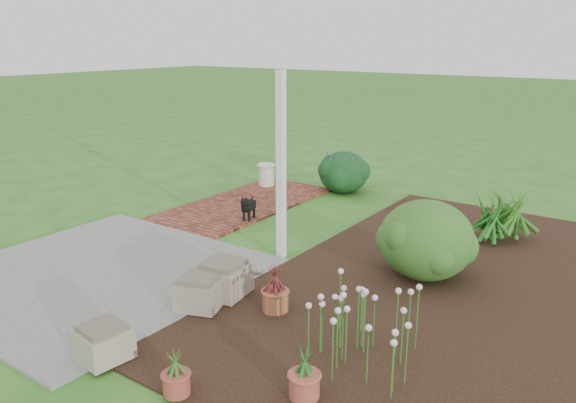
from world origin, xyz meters
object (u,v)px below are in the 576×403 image
Objects in this scene: stone_trough_near at (104,344)px; cream_ceramic_urn at (266,175)px; black_dog at (248,206)px; evergreen_shrub at (426,238)px.

stone_trough_near is 6.45m from cream_ceramic_urn.
stone_trough_near is 0.95× the size of black_dog.
black_dog is 0.38× the size of evergreen_shrub.
evergreen_shrub reaches higher than black_dog.
stone_trough_near is at bearing -66.10° from cream_ceramic_urn.
black_dog is 2.24m from cream_ceramic_urn.
cream_ceramic_urn reaches higher than stone_trough_near.
cream_ceramic_urn is at bearing 101.67° from black_dog.
stone_trough_near is 4.23m from black_dog.
black_dog is (-1.50, 3.95, 0.09)m from stone_trough_near.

